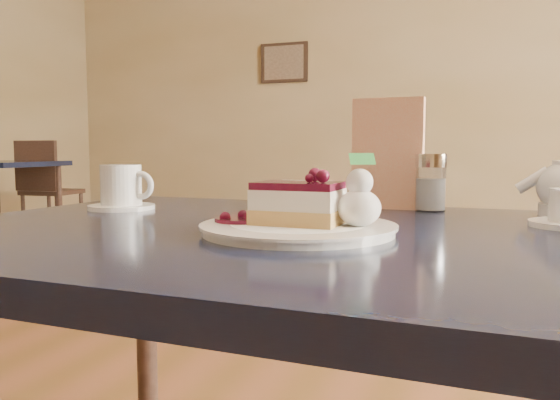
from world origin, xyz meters
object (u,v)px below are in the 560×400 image
(dessert_plate, at_px, (298,229))
(coffee_set, at_px, (122,189))
(main_table, at_px, (309,280))
(cheesecake_slice, at_px, (298,204))

(dessert_plate, distance_m, coffee_set, 0.43)
(main_table, xyz_separation_m, coffee_set, (-0.40, 0.13, 0.11))
(dessert_plate, bearing_deg, cheesecake_slice, 0.00)
(main_table, bearing_deg, cheesecake_slice, -90.00)
(main_table, height_order, coffee_set, coffee_set)
(main_table, bearing_deg, dessert_plate, -90.00)
(dessert_plate, xyz_separation_m, coffee_set, (-0.39, 0.17, 0.03))
(dessert_plate, height_order, cheesecake_slice, cheesecake_slice)
(cheesecake_slice, bearing_deg, main_table, 90.00)
(main_table, height_order, cheesecake_slice, cheesecake_slice)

